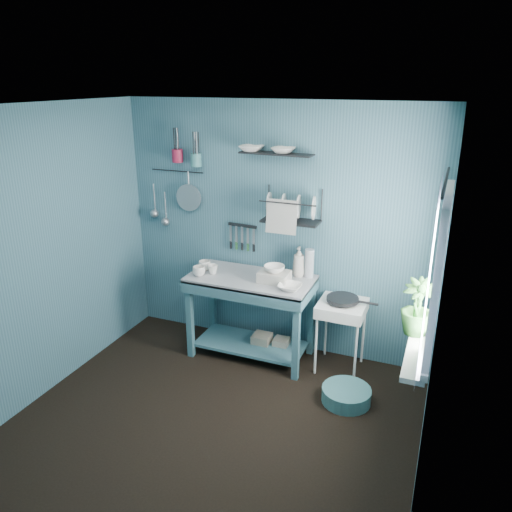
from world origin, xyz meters
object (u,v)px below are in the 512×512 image
at_px(work_counter, 251,317).
at_px(dish_rack, 291,206).
at_px(floor_basin, 346,395).
at_px(frying_pan, 343,299).
at_px(utensil_cup_teal, 196,160).
at_px(potted_plant, 417,307).
at_px(mug_left, 199,271).
at_px(storage_tin_small, 281,347).
at_px(water_bottle, 309,263).
at_px(utensil_cup_magenta, 177,156).
at_px(wash_tub, 274,277).
at_px(mug_right, 205,266).
at_px(soap_bottle, 299,262).
at_px(mug_mid, 213,269).
at_px(hotplate_stand, 340,336).
at_px(colander, 189,198).
at_px(storage_tin_large, 262,344).

distance_m(work_counter, dish_rack, 1.19).
bearing_deg(floor_basin, frying_pan, 110.05).
relative_size(utensil_cup_teal, potted_plant, 0.30).
relative_size(mug_left, storage_tin_small, 0.61).
height_order(water_bottle, utensil_cup_teal, utensil_cup_teal).
bearing_deg(mug_left, utensil_cup_magenta, 135.19).
bearing_deg(utensil_cup_teal, wash_tub, -16.58).
bearing_deg(mug_right, soap_bottle, 12.26).
relative_size(mug_mid, utensil_cup_teal, 0.77).
distance_m(mug_left, potted_plant, 2.10).
xyz_separation_m(mug_mid, mug_right, (-0.12, 0.06, 0.00)).
bearing_deg(potted_plant, hotplate_stand, 138.39).
height_order(water_bottle, storage_tin_small, water_bottle).
height_order(mug_left, floor_basin, mug_left).
height_order(frying_pan, utensil_cup_teal, utensil_cup_teal).
height_order(work_counter, mug_left, mug_left).
relative_size(mug_left, hotplate_stand, 0.18).
xyz_separation_m(utensil_cup_magenta, colander, (0.09, 0.03, -0.43)).
bearing_deg(mug_left, mug_right, 97.13).
distance_m(frying_pan, storage_tin_large, 1.01).
height_order(hotplate_stand, storage_tin_small, hotplate_stand).
xyz_separation_m(wash_tub, floor_basin, (0.83, -0.40, -0.84)).
distance_m(wash_tub, storage_tin_large, 0.81).
bearing_deg(frying_pan, mug_left, -169.53).
bearing_deg(colander, floor_basin, -20.65).
height_order(storage_tin_large, floor_basin, storage_tin_large).
bearing_deg(hotplate_stand, storage_tin_small, -172.14).
bearing_deg(frying_pan, storage_tin_large, -176.88).
bearing_deg(dish_rack, utensil_cup_magenta, 170.49).
height_order(utensil_cup_teal, potted_plant, utensil_cup_teal).
distance_m(water_bottle, floor_basin, 1.26).
bearing_deg(water_bottle, mug_left, -159.19).
distance_m(wash_tub, water_bottle, 0.37).
relative_size(water_bottle, utensil_cup_magenta, 2.15).
bearing_deg(work_counter, utensil_cup_teal, 165.64).
relative_size(soap_bottle, utensil_cup_teal, 2.30).
distance_m(mug_left, soap_bottle, 0.97).
relative_size(mug_mid, utensil_cup_magenta, 0.77).
xyz_separation_m(wash_tub, frying_pan, (0.64, 0.11, -0.17)).
bearing_deg(utensil_cup_magenta, utensil_cup_teal, 0.00).
bearing_deg(mug_mid, wash_tub, 3.63).
relative_size(mug_left, potted_plant, 0.28).
height_order(mug_right, floor_basin, mug_right).
height_order(soap_bottle, storage_tin_large, soap_bottle).
bearing_deg(mug_mid, dish_rack, 21.05).
xyz_separation_m(utensil_cup_magenta, utensil_cup_teal, (0.21, 0.00, -0.03)).
distance_m(dish_rack, storage_tin_small, 1.45).
relative_size(utensil_cup_magenta, floor_basin, 0.30).
relative_size(storage_tin_large, floor_basin, 0.51).
relative_size(mug_mid, hotplate_stand, 0.14).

